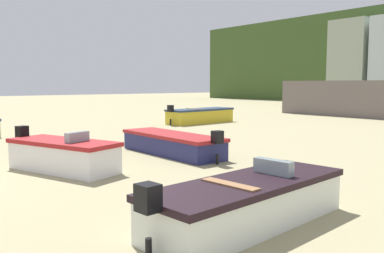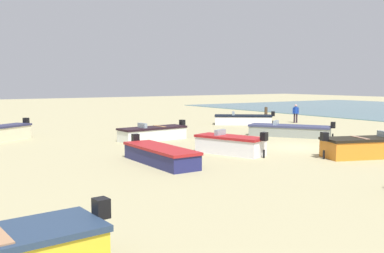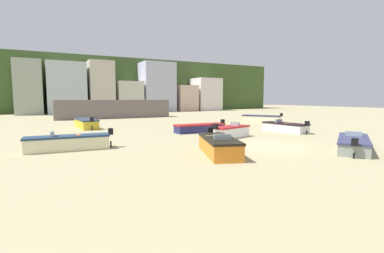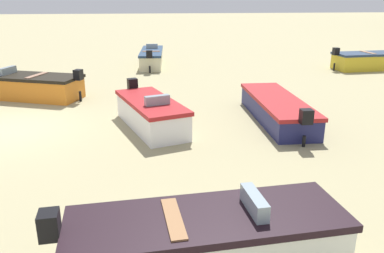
# 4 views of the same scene
# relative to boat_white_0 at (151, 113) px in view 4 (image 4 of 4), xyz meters

# --- Properties ---
(ground_plane) EXTENTS (160.00, 160.00, 0.00)m
(ground_plane) POSITION_rel_boat_white_0_xyz_m (-0.28, -4.43, -0.47)
(ground_plane) COLOR tan
(boat_white_0) EXTENTS (3.87, 2.40, 1.23)m
(boat_white_0) POSITION_rel_boat_white_0_xyz_m (0.00, 0.00, 0.00)
(boat_white_0) COLOR white
(boat_white_0) RESTS_ON ground
(boat_navy_1) EXTENTS (4.95, 1.42, 1.07)m
(boat_navy_1) POSITION_rel_boat_white_0_xyz_m (-0.34, 4.19, -0.08)
(boat_navy_1) COLOR navy
(boat_navy_1) RESTS_ON ground
(boat_yellow_3) EXTENTS (1.91, 5.16, 1.26)m
(boat_yellow_3) POSITION_rel_boat_white_0_xyz_m (-8.94, 12.76, 0.01)
(boat_yellow_3) COLOR gold
(boat_yellow_3) RESTS_ON ground
(boat_cream_4) EXTENTS (4.96, 1.51, 1.21)m
(boat_cream_4) POSITION_rel_boat_white_0_xyz_m (-11.57, 0.17, -0.01)
(boat_cream_4) COLOR beige
(boat_cream_4) RESTS_ON ground
(boat_orange_5) EXTENTS (3.05, 4.85, 1.26)m
(boat_orange_5) POSITION_rel_boat_white_0_xyz_m (-4.37, -4.99, 0.02)
(boat_orange_5) COLOR orange
(boat_orange_5) RESTS_ON ground
(boat_white_6) EXTENTS (1.80, 4.64, 1.14)m
(boat_white_6) POSITION_rel_boat_white_0_xyz_m (6.67, 0.78, -0.04)
(boat_white_6) COLOR white
(boat_white_6) RESTS_ON ground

